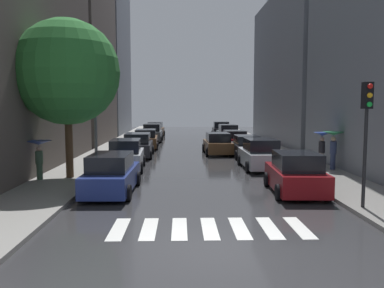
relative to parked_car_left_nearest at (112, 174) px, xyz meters
The scene contains 26 objects.
ground_plane 17.58m from the parked_car_left_nearest, 77.63° to the left, with size 28.00×72.00×0.04m, color #303033.
sidewalk_left 17.39m from the parked_car_left_nearest, 99.07° to the left, with size 3.00×72.00×0.15m, color gray.
sidewalk_right 20.00m from the parked_car_left_nearest, 59.11° to the left, with size 3.00×72.00×0.15m, color gray.
crosswalk_stripes 6.32m from the parked_car_left_nearest, 53.12° to the right, with size 5.85×2.20×0.01m.
building_left_mid 25.85m from the parked_car_left_nearest, 107.85° to the left, with size 6.00×12.02×22.59m, color #564C47.
building_left_far 37.84m from the parked_car_left_nearest, 101.51° to the left, with size 6.00×12.35×23.13m, color slate.
building_right_mid 27.43m from the parked_car_left_nearest, 56.41° to the left, with size 6.00×19.46×14.29m, color slate.
parked_car_left_nearest is the anchor object (origin of this frame).
parked_car_left_second 6.22m from the parked_car_left_nearest, 92.16° to the left, with size 2.20×4.29×1.75m.
parked_car_left_third 12.08m from the parked_car_left_nearest, 90.80° to the left, with size 2.22×4.76×1.71m.
parked_car_left_fourth 17.80m from the parked_car_left_nearest, 90.34° to the left, with size 2.26×4.77×1.65m.
parked_car_left_fifth 24.54m from the parked_car_left_nearest, 90.06° to the left, with size 2.08×4.28×1.82m.
parked_car_left_sixth 30.91m from the parked_car_left_nearest, 90.19° to the left, with size 2.14×4.10×1.74m.
parked_car_right_nearest 7.71m from the parked_car_left_nearest, ahead, with size 2.30×4.26×1.74m.
parked_car_right_second 9.82m from the parked_car_left_nearest, 40.04° to the left, with size 2.16×4.43×1.76m.
parked_car_right_third 13.89m from the parked_car_left_nearest, 56.94° to the left, with size 2.06×4.37×1.56m.
parked_car_right_fourth 19.09m from the parked_car_left_nearest, 66.74° to the left, with size 2.21×4.27×1.56m.
parked_car_right_fifth 25.38m from the parked_car_left_nearest, 72.25° to the left, with size 2.17×4.75×1.75m.
parked_car_right_sixth 31.58m from the parked_car_left_nearest, 75.91° to the left, with size 2.26×4.23×1.80m.
car_midroad 14.72m from the parked_car_left_nearest, 67.14° to the left, with size 2.18×4.44×1.63m.
pedestrian_foreground 12.40m from the parked_car_left_nearest, 23.88° to the left, with size 1.16×1.16×2.09m.
pedestrian_near_tree 4.60m from the parked_car_left_nearest, 147.81° to the left, with size 1.20×1.20×1.86m.
pedestrian_by_kerb 12.49m from the parked_car_left_nearest, 28.20° to the left, with size 0.97×0.97×1.99m.
street_tree_left 5.94m from the parked_car_left_nearest, 130.83° to the left, with size 5.08×5.08×7.66m.
traffic_light_right_corner 10.08m from the parked_car_left_nearest, 19.43° to the right, with size 0.30×0.42×4.30m.
lamp_post_left 6.74m from the parked_car_left_nearest, 107.94° to the left, with size 0.60×0.28×7.06m.
Camera 1 is at (-0.85, -9.78, 3.65)m, focal length 37.39 mm.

